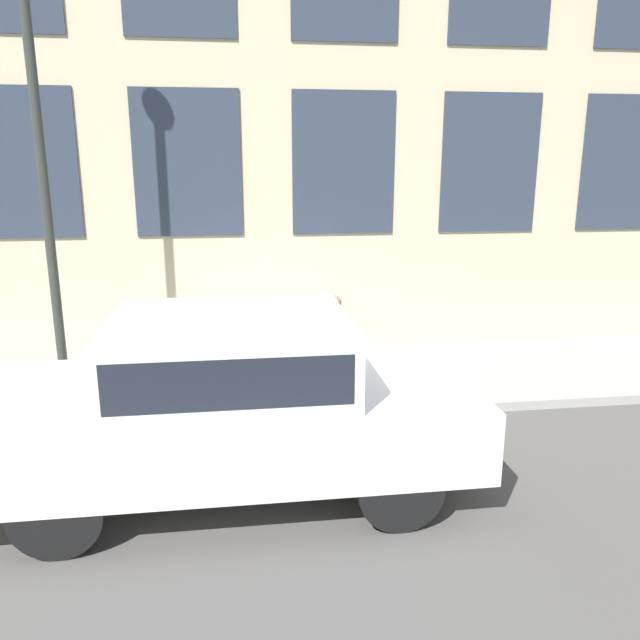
{
  "coord_description": "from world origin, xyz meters",
  "views": [
    {
      "loc": [
        -7.0,
        0.52,
        3.08
      ],
      "look_at": [
        0.78,
        -0.55,
        1.08
      ],
      "focal_mm": 35.0,
      "sensor_mm": 36.0,
      "label": 1
    }
  ],
  "objects_px": {
    "parked_car_white_near": "(232,395)",
    "person": "(334,330)",
    "street_lamp": "(34,91)",
    "fire_hydrant": "(305,366)"
  },
  "relations": [
    {
      "from": "parked_car_white_near",
      "to": "person",
      "type": "bearing_deg",
      "value": -28.95
    },
    {
      "from": "person",
      "to": "street_lamp",
      "type": "distance_m",
      "value": 4.64
    },
    {
      "from": "person",
      "to": "parked_car_white_near",
      "type": "bearing_deg",
      "value": -17.26
    },
    {
      "from": "person",
      "to": "street_lamp",
      "type": "bearing_deg",
      "value": -76.18
    },
    {
      "from": "person",
      "to": "parked_car_white_near",
      "type": "height_order",
      "value": "parked_car_white_near"
    },
    {
      "from": "person",
      "to": "street_lamp",
      "type": "relative_size",
      "value": 0.2
    },
    {
      "from": "fire_hydrant",
      "to": "street_lamp",
      "type": "relative_size",
      "value": 0.14
    },
    {
      "from": "fire_hydrant",
      "to": "parked_car_white_near",
      "type": "relative_size",
      "value": 0.19
    },
    {
      "from": "fire_hydrant",
      "to": "person",
      "type": "relative_size",
      "value": 0.71
    },
    {
      "from": "fire_hydrant",
      "to": "street_lamp",
      "type": "xyz_separation_m",
      "value": [
        0.47,
        3.06,
        3.3
      ]
    }
  ]
}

